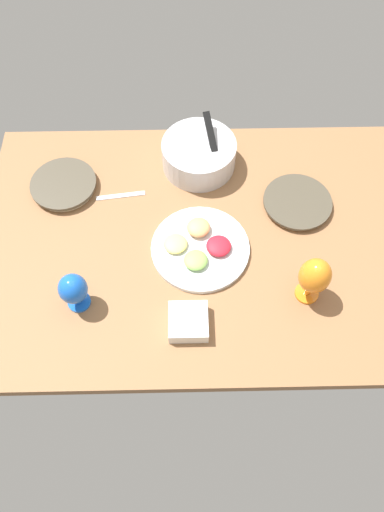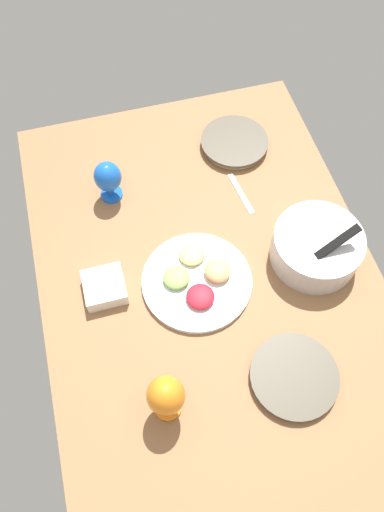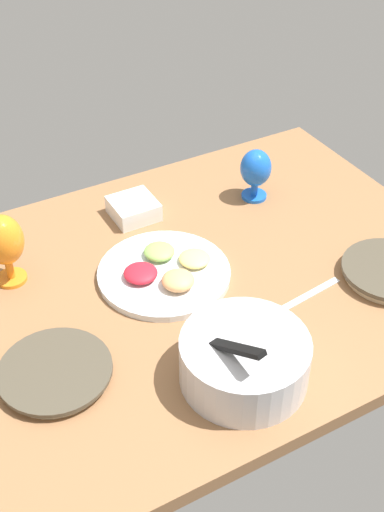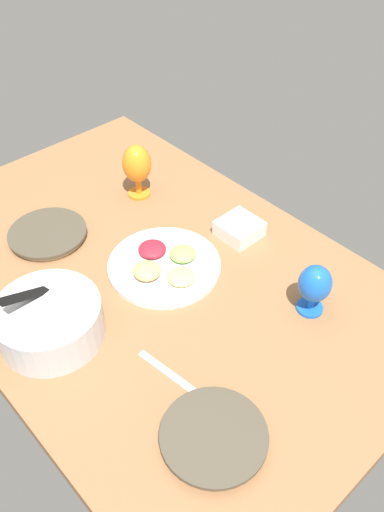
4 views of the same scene
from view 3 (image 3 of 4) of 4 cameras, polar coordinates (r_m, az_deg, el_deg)
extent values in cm
cube|color=#8C603D|center=(169.19, -2.60, -3.41)|extent=(160.00, 104.00, 4.00)
cylinder|color=beige|center=(150.40, -11.42, -9.72)|extent=(22.78, 22.78, 1.60)
cylinder|color=#494233|center=(149.46, -11.48, -9.40)|extent=(24.76, 24.76, 0.96)
cylinder|color=silver|center=(144.25, 4.42, -8.75)|extent=(27.58, 27.58, 10.95)
cylinder|color=white|center=(141.84, 4.49, -7.86)|extent=(24.82, 24.82, 1.97)
cube|color=black|center=(137.39, 2.85, -7.57)|extent=(6.74, 20.08, 11.42)
cylinder|color=silver|center=(171.30, -2.37, -1.48)|extent=(33.73, 33.73, 1.80)
ellipsoid|color=red|center=(168.25, -4.35, -1.45)|extent=(8.49, 8.49, 2.70)
ellipsoid|color=#F2A566|center=(165.10, -1.17, -2.06)|extent=(8.12, 8.12, 3.56)
ellipsoid|color=#F9E072|center=(172.48, 0.21, -0.21)|extent=(8.12, 8.12, 2.34)
ellipsoid|color=#8CC659|center=(174.53, -2.78, 0.38)|extent=(7.99, 7.99, 2.80)
cylinder|color=blue|center=(200.86, 5.24, 5.09)|extent=(7.39, 7.39, 1.00)
cylinder|color=blue|center=(199.63, 5.27, 5.63)|extent=(2.00, 2.00, 3.49)
ellipsoid|color=blue|center=(195.75, 5.40, 7.40)|extent=(9.00, 9.00, 11.05)
cylinder|color=orange|center=(176.34, -14.93, -1.81)|extent=(7.71, 7.71, 1.00)
cylinder|color=orange|center=(174.47, -15.09, -1.07)|extent=(2.00, 2.00, 4.97)
ellipsoid|color=orange|center=(168.90, -15.60, 1.33)|extent=(9.89, 9.89, 13.44)
cube|color=white|center=(191.62, -4.94, 4.00)|extent=(12.22, 12.22, 5.14)
cube|color=#F9E072|center=(190.69, -4.97, 4.41)|extent=(10.02, 10.02, 1.65)
cube|color=silver|center=(169.09, 10.03, -3.08)|extent=(18.08, 4.07, 0.60)
camera|label=1|loc=(2.12, -17.17, 45.73)|focal=33.46mm
camera|label=2|loc=(1.39, -44.84, 41.89)|focal=34.92mm
camera|label=4|loc=(1.54, 50.15, 26.79)|focal=37.13mm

